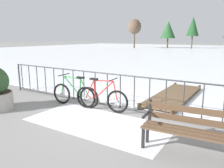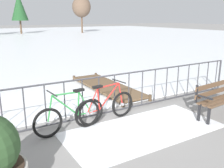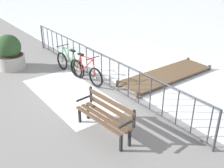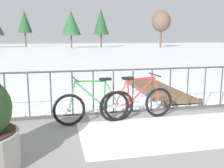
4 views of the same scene
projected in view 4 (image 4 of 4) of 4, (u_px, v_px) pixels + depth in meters
ground_plane at (142, 114)px, 5.99m from camera, size 160.00×160.00×0.00m
frozen_pond at (71, 50)px, 33.25m from camera, size 80.00×56.00×0.03m
snow_patch at (176, 131)px, 4.89m from camera, size 3.65×1.72×0.01m
railing_fence at (142, 90)px, 5.88m from camera, size 9.06×0.06×1.07m
bicycle_near_railing at (137, 103)px, 5.55m from camera, size 1.71×0.52×0.97m
bicycle_second at (95, 106)px, 5.28m from camera, size 1.71×0.52×0.97m
wooden_dock at (156, 89)px, 8.21m from camera, size 1.10×3.66×0.20m
tree_west_mid at (71, 23)px, 37.51m from camera, size 2.88×2.88×5.47m
tree_east_mid at (161, 21)px, 39.35m from camera, size 2.91×2.91×5.64m
tree_far_east at (101, 22)px, 39.74m from camera, size 2.42×2.42×5.96m
tree_extra at (24, 22)px, 40.30m from camera, size 2.26×2.26×5.77m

